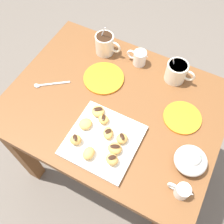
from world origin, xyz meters
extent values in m
plane|color=#665B51|center=(0.00, 0.00, 0.00)|extent=(8.00, 8.00, 0.00)
cube|color=brown|center=(0.00, 0.00, 0.70)|extent=(0.93, 0.72, 0.04)
cube|color=brown|center=(-0.41, -0.30, 0.34)|extent=(0.07, 0.07, 0.68)
cube|color=brown|center=(-0.41, 0.30, 0.34)|extent=(0.07, 0.07, 0.68)
cube|color=brown|center=(0.41, 0.30, 0.34)|extent=(0.07, 0.07, 0.68)
cube|color=white|center=(0.04, -0.18, 0.73)|extent=(0.27, 0.27, 0.02)
cylinder|color=silver|center=(-0.18, 0.25, 0.77)|extent=(0.09, 0.09, 0.10)
torus|color=silver|center=(-0.13, 0.25, 0.77)|extent=(0.06, 0.01, 0.06)
cylinder|color=#331E11|center=(-0.18, 0.25, 0.81)|extent=(0.08, 0.08, 0.01)
cylinder|color=silver|center=(-0.20, 0.25, 0.81)|extent=(0.05, 0.01, 0.13)
cylinder|color=silver|center=(0.18, 0.25, 0.77)|extent=(0.09, 0.09, 0.09)
torus|color=silver|center=(0.24, 0.25, 0.77)|extent=(0.06, 0.01, 0.06)
cylinder|color=#331E11|center=(0.18, 0.25, 0.81)|extent=(0.08, 0.08, 0.01)
cylinder|color=silver|center=(0.16, 0.25, 0.80)|extent=(0.02, 0.05, 0.12)
cylinder|color=white|center=(0.00, 0.26, 0.76)|extent=(0.06, 0.06, 0.07)
cone|color=white|center=(0.03, 0.26, 0.78)|extent=(0.02, 0.02, 0.02)
torus|color=white|center=(-0.04, 0.26, 0.76)|extent=(0.05, 0.01, 0.05)
cylinder|color=white|center=(0.00, 0.26, 0.79)|extent=(0.05, 0.05, 0.01)
ellipsoid|color=white|center=(0.37, -0.11, 0.75)|extent=(0.12, 0.12, 0.07)
sphere|color=silver|center=(0.37, -0.11, 0.78)|extent=(0.07, 0.07, 0.07)
ellipsoid|color=green|center=(0.39, -0.11, 0.80)|extent=(0.03, 0.03, 0.01)
cylinder|color=white|center=(0.39, -0.23, 0.75)|extent=(0.05, 0.05, 0.05)
cone|color=white|center=(0.41, -0.23, 0.77)|extent=(0.02, 0.02, 0.02)
torus|color=white|center=(0.35, -0.23, 0.75)|extent=(0.04, 0.01, 0.04)
cylinder|color=black|center=(0.39, -0.23, 0.77)|extent=(0.04, 0.04, 0.01)
cylinder|color=orange|center=(0.29, 0.07, 0.73)|extent=(0.16, 0.16, 0.01)
cylinder|color=orange|center=(-0.11, 0.10, 0.73)|extent=(0.19, 0.19, 0.01)
cube|color=silver|center=(-0.29, -0.04, 0.72)|extent=(0.13, 0.09, 0.00)
ellipsoid|color=silver|center=(-0.35, -0.08, 0.72)|extent=(0.03, 0.02, 0.01)
ellipsoid|color=#DBA351|center=(0.10, -0.20, 0.75)|extent=(0.06, 0.05, 0.03)
ellipsoid|color=black|center=(0.10, -0.20, 0.77)|extent=(0.04, 0.03, 0.00)
ellipsoid|color=#DBA351|center=(-0.04, -0.24, 0.76)|extent=(0.06, 0.06, 0.04)
ellipsoid|color=black|center=(-0.04, -0.24, 0.78)|extent=(0.03, 0.03, 0.00)
ellipsoid|color=#DBA351|center=(0.05, -0.15, 0.75)|extent=(0.06, 0.07, 0.03)
ellipsoid|color=black|center=(0.05, -0.15, 0.77)|extent=(0.03, 0.03, 0.00)
ellipsoid|color=#DBA351|center=(0.01, -0.11, 0.75)|extent=(0.05, 0.05, 0.03)
ellipsoid|color=black|center=(0.01, -0.11, 0.77)|extent=(0.02, 0.03, 0.00)
ellipsoid|color=#DBA351|center=(0.03, -0.26, 0.75)|extent=(0.04, 0.06, 0.04)
ellipsoid|color=#DBA351|center=(0.12, -0.24, 0.76)|extent=(0.06, 0.06, 0.04)
ellipsoid|color=black|center=(0.12, -0.24, 0.78)|extent=(0.03, 0.03, 0.00)
ellipsoid|color=#DBA351|center=(0.11, -0.15, 0.75)|extent=(0.06, 0.06, 0.03)
ellipsoid|color=black|center=(0.11, -0.15, 0.77)|extent=(0.03, 0.03, 0.00)
ellipsoid|color=#DBA351|center=(-0.05, -0.16, 0.75)|extent=(0.07, 0.07, 0.03)
ellipsoid|color=#DBA351|center=(-0.03, -0.08, 0.75)|extent=(0.08, 0.08, 0.03)
ellipsoid|color=black|center=(-0.03, -0.08, 0.77)|extent=(0.04, 0.04, 0.00)
camera|label=1|loc=(0.27, -0.54, 1.66)|focal=41.15mm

